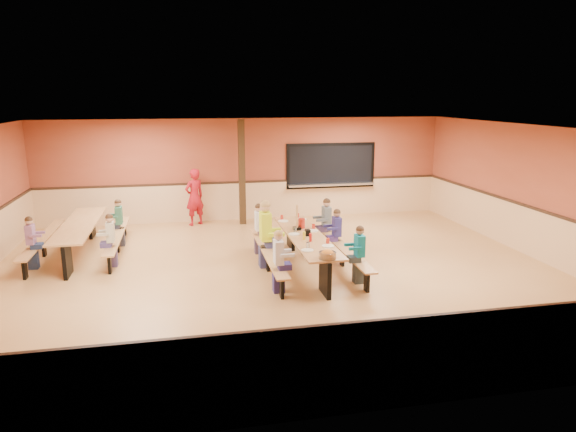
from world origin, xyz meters
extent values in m
plane|color=#A46F3E|center=(0.00, 0.00, 0.00)|extent=(12.00, 12.00, 0.00)
cube|color=brown|center=(0.00, 5.00, 1.50)|extent=(12.00, 0.04, 3.00)
cube|color=brown|center=(0.00, -5.00, 1.50)|extent=(12.00, 0.04, 3.00)
cube|color=brown|center=(6.00, 0.00, 1.50)|extent=(0.04, 10.00, 3.00)
cube|color=white|center=(0.00, 0.00, 3.00)|extent=(12.00, 10.00, 0.04)
cube|color=black|center=(2.60, 4.97, 1.55)|extent=(2.60, 0.06, 1.20)
cube|color=silver|center=(2.60, 4.88, 0.98)|extent=(2.70, 0.28, 0.06)
cube|color=black|center=(-0.20, 4.40, 1.50)|extent=(0.18, 0.18, 3.00)
cube|color=#B57D48|center=(0.66, 0.20, 0.72)|extent=(0.75, 3.60, 0.04)
cube|color=black|center=(0.66, -1.35, 0.35)|extent=(0.08, 0.60, 0.70)
cube|color=black|center=(0.66, 1.75, 0.35)|extent=(0.08, 0.60, 0.70)
cube|color=#B57D48|center=(-0.16, 0.20, 0.43)|extent=(0.26, 3.60, 0.04)
cube|color=black|center=(-0.16, 0.20, 0.21)|extent=(0.06, 0.18, 0.41)
cube|color=#B57D48|center=(1.49, 0.20, 0.43)|extent=(0.26, 3.60, 0.04)
cube|color=black|center=(1.49, 0.20, 0.21)|extent=(0.06, 0.18, 0.41)
cube|color=#B57D48|center=(-4.27, 2.25, 0.72)|extent=(0.75, 3.60, 0.04)
cube|color=black|center=(-4.27, 0.70, 0.35)|extent=(0.08, 0.60, 0.70)
cube|color=black|center=(-4.27, 3.80, 0.35)|extent=(0.08, 0.60, 0.70)
cube|color=#B57D48|center=(-5.09, 2.25, 0.43)|extent=(0.26, 3.60, 0.04)
cube|color=black|center=(-5.09, 2.25, 0.21)|extent=(0.06, 0.18, 0.41)
cube|color=#B57D48|center=(-3.44, 2.25, 0.43)|extent=(0.26, 3.60, 0.04)
cube|color=black|center=(-3.44, 2.25, 0.21)|extent=(0.06, 0.18, 0.41)
imported|color=#A5121D|center=(-1.56, 4.55, 0.82)|extent=(0.71, 0.64, 1.63)
cylinder|color=red|center=(0.71, 0.80, 0.85)|extent=(0.16, 0.16, 0.22)
cube|color=black|center=(0.69, 0.15, 0.80)|extent=(0.10, 0.14, 0.13)
cylinder|color=yellow|center=(0.54, -0.14, 0.82)|extent=(0.06, 0.06, 0.17)
cylinder|color=#B2140F|center=(0.64, -0.31, 0.82)|extent=(0.06, 0.06, 0.17)
cube|color=black|center=(0.58, 0.67, 0.77)|extent=(0.16, 0.16, 0.06)
cube|color=#B57D48|center=(0.58, 0.67, 1.05)|extent=(0.02, 0.09, 0.50)
camera|label=1|loc=(-1.84, -10.07, 3.65)|focal=32.00mm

